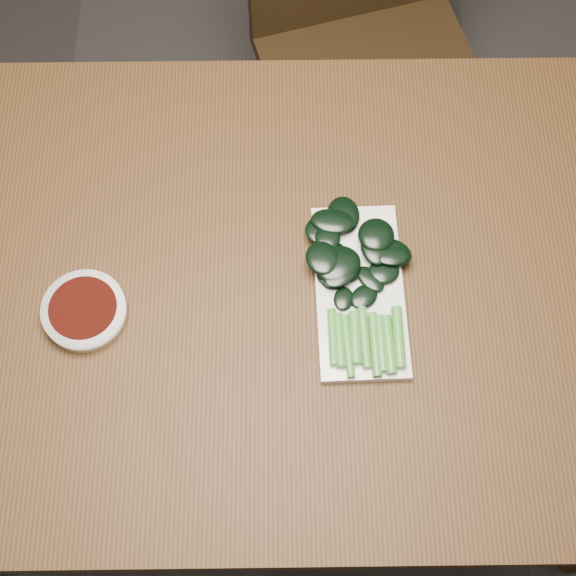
{
  "coord_description": "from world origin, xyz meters",
  "views": [
    {
      "loc": [
        0.03,
        -0.48,
        1.82
      ],
      "look_at": [
        0.04,
        -0.02,
        0.76
      ],
      "focal_mm": 50.0,
      "sensor_mm": 36.0,
      "label": 1
    }
  ],
  "objects_px": {
    "serving_plate": "(359,291)",
    "table": "(263,298)",
    "chair_far": "(369,44)",
    "gai_lan": "(354,274)",
    "sauce_bowl": "(85,311)"
  },
  "relations": [
    {
      "from": "chair_far",
      "to": "serving_plate",
      "type": "xyz_separation_m",
      "value": [
        -0.07,
        -0.68,
        0.27
      ]
    },
    {
      "from": "serving_plate",
      "to": "table",
      "type": "bearing_deg",
      "value": 170.85
    },
    {
      "from": "table",
      "to": "serving_plate",
      "type": "xyz_separation_m",
      "value": [
        0.14,
        -0.02,
        0.08
      ]
    },
    {
      "from": "table",
      "to": "sauce_bowl",
      "type": "xyz_separation_m",
      "value": [
        -0.25,
        -0.05,
        0.09
      ]
    },
    {
      "from": "table",
      "to": "chair_far",
      "type": "xyz_separation_m",
      "value": [
        0.21,
        0.65,
        -0.19
      ]
    },
    {
      "from": "chair_far",
      "to": "serving_plate",
      "type": "relative_size",
      "value": 3.25
    },
    {
      "from": "table",
      "to": "sauce_bowl",
      "type": "bearing_deg",
      "value": -168.18
    },
    {
      "from": "table",
      "to": "serving_plate",
      "type": "distance_m",
      "value": 0.16
    },
    {
      "from": "serving_plate",
      "to": "sauce_bowl",
      "type": "bearing_deg",
      "value": -175.66
    },
    {
      "from": "chair_far",
      "to": "serving_plate",
      "type": "distance_m",
      "value": 0.73
    },
    {
      "from": "table",
      "to": "sauce_bowl",
      "type": "distance_m",
      "value": 0.27
    },
    {
      "from": "gai_lan",
      "to": "table",
      "type": "bearing_deg",
      "value": 178.66
    },
    {
      "from": "sauce_bowl",
      "to": "serving_plate",
      "type": "xyz_separation_m",
      "value": [
        0.39,
        0.03,
        -0.01
      ]
    },
    {
      "from": "chair_far",
      "to": "gai_lan",
      "type": "relative_size",
      "value": 3.14
    },
    {
      "from": "table",
      "to": "chair_far",
      "type": "relative_size",
      "value": 1.57
    }
  ]
}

